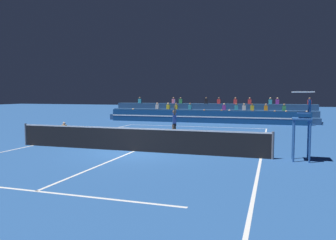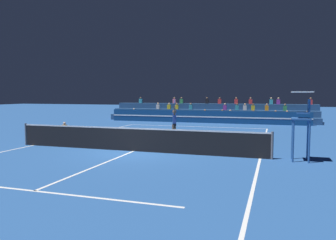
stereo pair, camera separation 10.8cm
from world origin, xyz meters
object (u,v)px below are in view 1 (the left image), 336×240
(tennis_player, at_px, (174,123))
(tennis_ball, at_px, (174,147))
(umpire_chair, at_px, (303,116))
(ball_kid_courtside, at_px, (64,130))

(tennis_player, relative_size, tennis_ball, 34.20)
(tennis_player, bearing_deg, tennis_ball, -73.64)
(umpire_chair, height_order, tennis_player, umpire_chair)
(tennis_player, xyz_separation_m, tennis_ball, (0.64, -2.19, -0.95))
(ball_kid_courtside, distance_m, tennis_player, 7.22)
(tennis_player, bearing_deg, umpire_chair, -31.14)
(umpire_chair, xyz_separation_m, ball_kid_courtside, (-13.45, 3.89, -1.39))
(ball_kid_courtside, bearing_deg, tennis_ball, -16.33)
(ball_kid_courtside, bearing_deg, umpire_chair, -16.11)
(umpire_chair, relative_size, ball_kid_courtside, 3.16)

